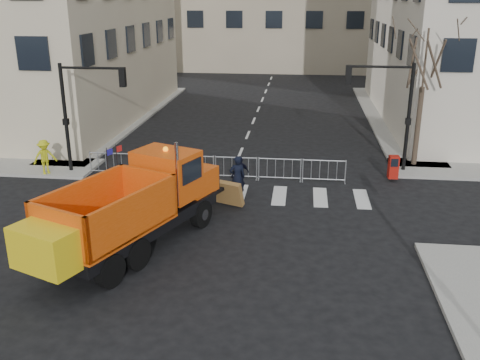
# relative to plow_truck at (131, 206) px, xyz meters

# --- Properties ---
(ground) EXTENTS (120.00, 120.00, 0.00)m
(ground) POSITION_rel_plow_truck_xyz_m (2.32, 0.35, -1.64)
(ground) COLOR black
(ground) RESTS_ON ground
(sidewalk_back) EXTENTS (64.00, 5.00, 0.15)m
(sidewalk_back) POSITION_rel_plow_truck_xyz_m (2.32, 8.85, -1.57)
(sidewalk_back) COLOR gray
(sidewalk_back) RESTS_ON ground
(traffic_light_left) EXTENTS (0.18, 0.18, 5.40)m
(traffic_light_left) POSITION_rel_plow_truck_xyz_m (-5.68, 7.85, 1.06)
(traffic_light_left) COLOR black
(traffic_light_left) RESTS_ON ground
(traffic_light_right) EXTENTS (0.18, 0.18, 5.40)m
(traffic_light_right) POSITION_rel_plow_truck_xyz_m (10.82, 9.85, 1.06)
(traffic_light_right) COLOR black
(traffic_light_right) RESTS_ON ground
(crowd_barriers) EXTENTS (12.60, 0.60, 1.10)m
(crowd_barriers) POSITION_rel_plow_truck_xyz_m (1.57, 7.95, -1.09)
(crowd_barriers) COLOR #9EA0A5
(crowd_barriers) RESTS_ON ground
(street_tree) EXTENTS (3.00, 3.00, 7.50)m
(street_tree) POSITION_rel_plow_truck_xyz_m (11.52, 10.85, 2.11)
(street_tree) COLOR #382B21
(street_tree) RESTS_ON ground
(plow_truck) EXTENTS (5.97, 9.75, 3.69)m
(plow_truck) POSITION_rel_plow_truck_xyz_m (0.00, 0.00, 0.00)
(plow_truck) COLOR black
(plow_truck) RESTS_ON ground
(cop_a) EXTENTS (0.81, 0.67, 1.92)m
(cop_a) POSITION_rel_plow_truck_xyz_m (3.00, 5.34, -0.68)
(cop_a) COLOR black
(cop_a) RESTS_ON ground
(cop_b) EXTENTS (1.23, 1.13, 2.03)m
(cop_b) POSITION_rel_plow_truck_xyz_m (0.84, 3.73, -0.62)
(cop_b) COLOR black
(cop_b) RESTS_ON ground
(cop_c) EXTENTS (0.97, 1.00, 1.68)m
(cop_c) POSITION_rel_plow_truck_xyz_m (3.03, 6.12, -0.80)
(cop_c) COLOR black
(cop_c) RESTS_ON ground
(worker) EXTENTS (1.25, 1.18, 1.70)m
(worker) POSITION_rel_plow_truck_xyz_m (-6.63, 7.15, -0.64)
(worker) COLOR #B8BA15
(worker) RESTS_ON sidewalk_back
(newspaper_box) EXTENTS (0.48, 0.44, 1.10)m
(newspaper_box) POSITION_rel_plow_truck_xyz_m (10.08, 8.43, -0.94)
(newspaper_box) COLOR #A6150C
(newspaper_box) RESTS_ON sidewalk_back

